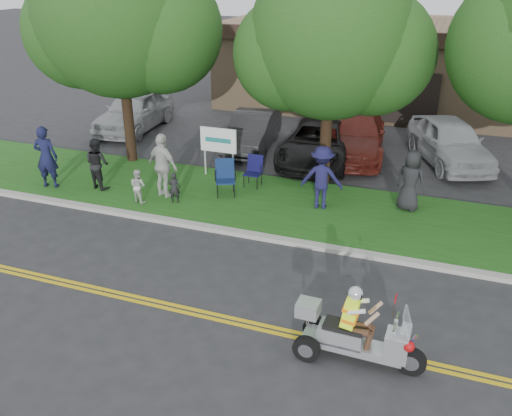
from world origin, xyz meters
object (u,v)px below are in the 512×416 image
(parked_car_left, at_px, (252,131))
(lawn_chair_a, at_px, (254,169))
(parked_car_far_right, at_px, (450,141))
(lawn_chair_b, at_px, (225,175))
(spectator_adult_left, at_px, (46,157))
(parked_car_far_left, at_px, (134,111))
(trike_scooter, at_px, (354,335))
(spectator_adult_mid, at_px, (97,163))
(parked_car_right, at_px, (355,134))
(parked_car_mid, at_px, (320,143))
(spectator_adult_right, at_px, (163,166))

(parked_car_left, bearing_deg, lawn_chair_a, -75.28)
(parked_car_far_right, bearing_deg, lawn_chair_b, -161.99)
(spectator_adult_left, bearing_deg, lawn_chair_b, 179.60)
(parked_car_far_left, bearing_deg, parked_car_left, -12.27)
(spectator_adult_left, bearing_deg, trike_scooter, 141.42)
(parked_car_left, height_order, parked_car_far_right, parked_car_far_right)
(parked_car_left, bearing_deg, lawn_chair_b, -86.07)
(lawn_chair_a, xyz_separation_m, spectator_adult_mid, (-4.50, -1.88, 0.25))
(parked_car_right, bearing_deg, trike_scooter, -86.64)
(spectator_adult_mid, distance_m, parked_car_far_left, 6.81)
(lawn_chair_a, bearing_deg, parked_car_far_right, 39.93)
(lawn_chair_a, distance_m, lawn_chair_b, 1.14)
(lawn_chair_a, distance_m, parked_car_mid, 3.44)
(spectator_adult_left, relative_size, spectator_adult_right, 1.01)
(spectator_adult_mid, bearing_deg, spectator_adult_left, 32.96)
(spectator_adult_right, bearing_deg, trike_scooter, 160.14)
(lawn_chair_b, height_order, parked_car_far_left, parked_car_far_left)
(lawn_chair_a, distance_m, parked_car_far_left, 8.35)
(lawn_chair_b, bearing_deg, lawn_chair_a, 33.98)
(parked_car_far_left, bearing_deg, lawn_chair_b, -44.65)
(spectator_adult_mid, bearing_deg, lawn_chair_a, -141.41)
(lawn_chair_a, height_order, parked_car_far_right, parked_car_far_right)
(lawn_chair_a, height_order, parked_car_far_left, parked_car_far_left)
(trike_scooter, relative_size, parked_car_left, 0.56)
(lawn_chair_b, relative_size, spectator_adult_right, 0.56)
(lawn_chair_a, xyz_separation_m, parked_car_mid, (1.33, 3.17, 0.06))
(parked_car_mid, height_order, parked_car_right, parked_car_right)
(parked_car_right, bearing_deg, parked_car_mid, -135.15)
(lawn_chair_b, height_order, spectator_adult_left, spectator_adult_left)
(spectator_adult_mid, bearing_deg, parked_car_left, -102.64)
(lawn_chair_b, xyz_separation_m, parked_car_mid, (1.90, 4.15, -0.01))
(lawn_chair_b, bearing_deg, parked_car_right, 36.24)
(trike_scooter, height_order, parked_car_mid, trike_scooter)
(lawn_chair_b, bearing_deg, parked_car_far_right, 16.21)
(lawn_chair_b, bearing_deg, parked_car_far_left, 114.64)
(spectator_adult_mid, relative_size, parked_car_right, 0.30)
(spectator_adult_left, distance_m, parked_car_far_right, 13.66)
(trike_scooter, height_order, parked_car_far_right, parked_car_far_right)
(lawn_chair_b, bearing_deg, parked_car_left, 75.07)
(lawn_chair_b, distance_m, spectator_adult_left, 5.64)
(trike_scooter, relative_size, parked_car_mid, 0.46)
(trike_scooter, height_order, spectator_adult_left, spectator_adult_left)
(lawn_chair_b, distance_m, parked_car_far_right, 8.43)
(lawn_chair_b, xyz_separation_m, parked_car_left, (-0.88, 4.68, -0.02))
(parked_car_far_left, height_order, parked_car_right, parked_car_far_left)
(spectator_adult_left, height_order, parked_car_far_right, spectator_adult_left)
(lawn_chair_b, bearing_deg, spectator_adult_right, 179.56)
(parked_car_right, bearing_deg, lawn_chair_a, -125.00)
(parked_car_mid, bearing_deg, lawn_chair_a, -114.87)
(trike_scooter, xyz_separation_m, parked_car_far_left, (-11.62, 11.51, 0.28))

